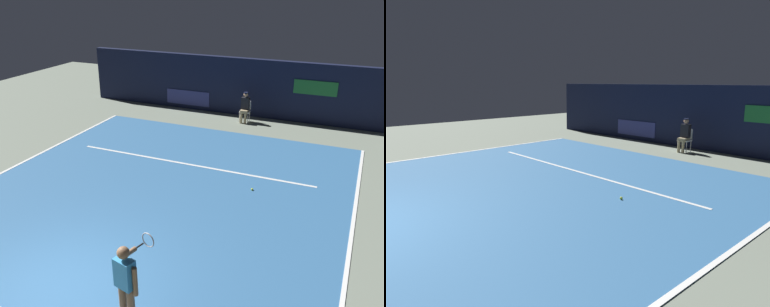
{
  "view_description": "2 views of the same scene",
  "coord_description": "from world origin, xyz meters",
  "views": [
    {
      "loc": [
        5.15,
        -5.11,
        5.82
      ],
      "look_at": [
        0.52,
        5.61,
        0.89
      ],
      "focal_mm": 38.81,
      "sensor_mm": 36.0,
      "label": 1
    },
    {
      "loc": [
        7.53,
        -0.31,
        2.75
      ],
      "look_at": [
        0.64,
        5.91,
        0.8
      ],
      "focal_mm": 32.45,
      "sensor_mm": 36.0,
      "label": 2
    }
  ],
  "objects": [
    {
      "name": "line_sideline_right",
      "position": [
        -5.34,
        4.64,
        0.01
      ],
      "size": [
        0.1,
        11.27,
        0.01
      ],
      "primitive_type": "cube",
      "color": "white",
      "rests_on": "court_surface"
    },
    {
      "name": "ground_plane",
      "position": [
        0.0,
        4.64,
        0.0
      ],
      "size": [
        31.71,
        31.71,
        0.0
      ],
      "primitive_type": "plane",
      "color": "gray"
    },
    {
      "name": "line_service",
      "position": [
        0.0,
        6.61,
        0.01
      ],
      "size": [
        8.41,
        0.1,
        0.01
      ],
      "primitive_type": "cube",
      "color": "white",
      "rests_on": "court_surface"
    },
    {
      "name": "line_sideline_left",
      "position": [
        5.34,
        4.64,
        0.01
      ],
      "size": [
        0.1,
        11.27,
        0.01
      ],
      "primitive_type": "cube",
      "color": "white",
      "rests_on": "court_surface"
    },
    {
      "name": "tennis_ball",
      "position": [
        2.45,
        5.65,
        0.05
      ],
      "size": [
        0.07,
        0.07,
        0.07
      ],
      "primitive_type": "sphere",
      "color": "#CCE033",
      "rests_on": "court_surface"
    },
    {
      "name": "tennis_player",
      "position": [
        1.84,
        -0.3,
        0.99
      ],
      "size": [
        0.51,
        1.02,
        1.73
      ],
      "color": "#8C6647",
      "rests_on": "ground"
    },
    {
      "name": "court_surface",
      "position": [
        0.0,
        4.64,
        0.01
      ],
      "size": [
        10.78,
        11.27,
        0.01
      ],
      "primitive_type": "cube",
      "color": "#336699",
      "rests_on": "ground"
    },
    {
      "name": "line_judge_on_chair",
      "position": [
        0.36,
        11.8,
        0.69
      ],
      "size": [
        0.46,
        0.54,
        1.32
      ],
      "color": "white",
      "rests_on": "ground"
    },
    {
      "name": "back_wall",
      "position": [
        -0.0,
        12.8,
        1.3
      ],
      "size": [
        15.64,
        0.33,
        2.6
      ],
      "color": "#141933",
      "rests_on": "ground"
    }
  ]
}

